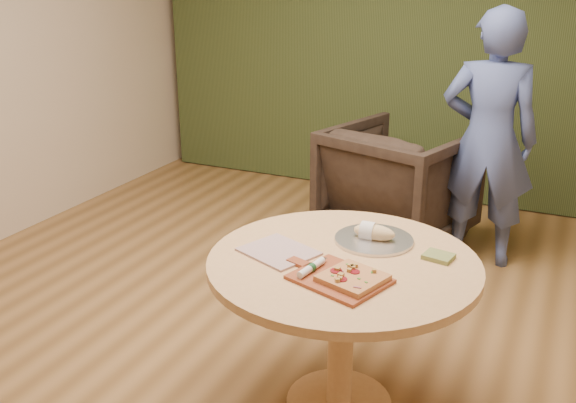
% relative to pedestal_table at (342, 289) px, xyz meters
% --- Properties ---
extents(room_shell, '(5.04, 6.04, 2.84)m').
position_rel_pedestal_table_xyz_m(room_shell, '(-0.47, 0.18, 0.79)').
color(room_shell, olive).
rests_on(room_shell, ground).
extents(curtain, '(4.80, 0.14, 2.78)m').
position_rel_pedestal_table_xyz_m(curtain, '(-0.47, 3.08, 0.79)').
color(curtain, '#293618').
rests_on(curtain, ground).
extents(pedestal_table, '(1.17, 1.17, 0.75)m').
position_rel_pedestal_table_xyz_m(pedestal_table, '(0.00, 0.00, 0.00)').
color(pedestal_table, tan).
rests_on(pedestal_table, ground).
extents(pizza_paddle, '(0.47, 0.38, 0.01)m').
position_rel_pedestal_table_xyz_m(pizza_paddle, '(0.05, -0.19, 0.15)').
color(pizza_paddle, brown).
rests_on(pizza_paddle, pedestal_table).
extents(flatbread_pizza, '(0.28, 0.28, 0.04)m').
position_rel_pedestal_table_xyz_m(flatbread_pizza, '(0.11, -0.20, 0.17)').
color(flatbread_pizza, '#BF824A').
rests_on(flatbread_pizza, pizza_paddle).
extents(cutlery_roll, '(0.06, 0.20, 0.03)m').
position_rel_pedestal_table_xyz_m(cutlery_roll, '(-0.07, -0.19, 0.17)').
color(cutlery_roll, white).
rests_on(cutlery_roll, pizza_paddle).
extents(newspaper, '(0.37, 0.34, 0.01)m').
position_rel_pedestal_table_xyz_m(newspaper, '(-0.28, -0.06, 0.15)').
color(newspaper, beige).
rests_on(newspaper, pedestal_table).
extents(serving_tray, '(0.36, 0.36, 0.02)m').
position_rel_pedestal_table_xyz_m(serving_tray, '(0.06, 0.24, 0.15)').
color(serving_tray, silver).
rests_on(serving_tray, pedestal_table).
extents(bread_roll, '(0.19, 0.09, 0.09)m').
position_rel_pedestal_table_xyz_m(bread_roll, '(0.05, 0.24, 0.18)').
color(bread_roll, beige).
rests_on(bread_roll, serving_tray).
extents(green_packet, '(0.14, 0.12, 0.02)m').
position_rel_pedestal_table_xyz_m(green_packet, '(0.37, 0.18, 0.15)').
color(green_packet, '#56652D').
rests_on(green_packet, pedestal_table).
extents(armchair, '(1.13, 1.09, 0.95)m').
position_rel_pedestal_table_xyz_m(armchair, '(-0.30, 2.02, -0.14)').
color(armchair, black).
rests_on(armchair, ground).
extents(person_standing, '(0.66, 0.47, 1.71)m').
position_rel_pedestal_table_xyz_m(person_standing, '(0.31, 1.90, 0.24)').
color(person_standing, '#445593').
rests_on(person_standing, ground).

